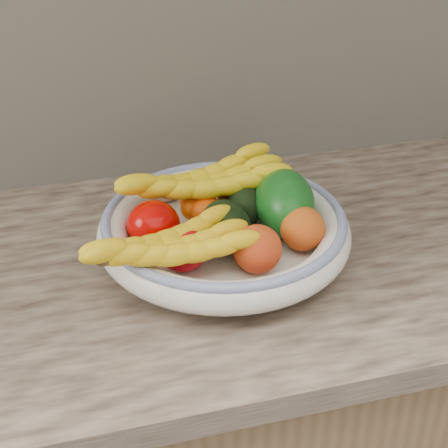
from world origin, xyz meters
TOP-DOWN VIEW (x-y plane):
  - kitchen_counter at (0.00, 1.69)m, footprint 2.44×0.66m
  - fruit_bowl at (0.00, 1.66)m, footprint 0.39×0.39m
  - clementine_back_left at (-0.02, 1.75)m, footprint 0.06×0.06m
  - clementine_back_right at (0.04, 1.77)m, footprint 0.05×0.05m
  - clementine_back_mid at (-0.01, 1.71)m, footprint 0.07×0.07m
  - clementine_extra at (-0.03, 1.73)m, footprint 0.05×0.05m
  - tomato_left at (-0.11, 1.68)m, footprint 0.11×0.11m
  - tomato_near_left at (-0.08, 1.61)m, footprint 0.09×0.09m
  - avocado_center at (0.00, 1.65)m, footprint 0.08×0.11m
  - avocado_right at (0.05, 1.71)m, footprint 0.07×0.10m
  - green_mango at (0.10, 1.67)m, footprint 0.13×0.15m
  - peach_front at (0.03, 1.57)m, footprint 0.08×0.08m
  - peach_right at (0.11, 1.60)m, footprint 0.07×0.07m
  - banana_bunch_back at (-0.02, 1.74)m, footprint 0.30×0.14m
  - banana_bunch_front at (-0.10, 1.58)m, footprint 0.28×0.16m

SIDE VIEW (x-z plane):
  - kitchen_counter at x=0.00m, z-range -0.24..1.16m
  - fruit_bowl at x=0.00m, z-range 0.91..0.99m
  - clementine_back_left at x=-0.02m, z-range 0.93..0.98m
  - clementine_back_right at x=0.04m, z-range 0.93..0.98m
  - clementine_back_mid at x=-0.01m, z-range 0.93..0.98m
  - clementine_extra at x=-0.03m, z-range 0.93..0.98m
  - tomato_left at x=-0.11m, z-range 0.93..1.00m
  - tomato_near_left at x=-0.08m, z-range 0.93..1.00m
  - avocado_right at x=0.05m, z-range 0.93..1.00m
  - avocado_center at x=0.00m, z-range 0.93..1.00m
  - peach_front at x=0.03m, z-range 0.93..1.00m
  - peach_right at x=0.11m, z-range 0.93..1.00m
  - green_mango at x=0.10m, z-range 0.91..1.04m
  - banana_bunch_front at x=-0.10m, z-range 0.95..1.02m
  - banana_bunch_back at x=-0.02m, z-range 0.95..1.03m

